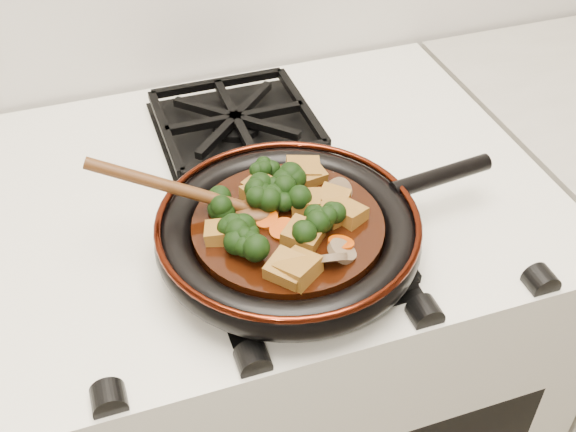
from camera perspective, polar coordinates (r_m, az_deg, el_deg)
name	(u,v)px	position (r m, az deg, el deg)	size (l,w,h in m)	color
stove	(270,383)	(1.31, -1.46, -13.08)	(0.76, 0.60, 0.90)	silver
burner_grate_front	(299,246)	(0.87, 0.84, -2.38)	(0.23, 0.23, 0.03)	black
burner_grate_back	(236,123)	(1.08, -4.15, 7.36)	(0.23, 0.23, 0.03)	black
skillet	(290,232)	(0.85, 0.15, -1.28)	(0.44, 0.31, 0.05)	black
braising_sauce	(288,229)	(0.84, 0.00, -1.07)	(0.22, 0.22, 0.02)	black
tofu_cube_0	(307,202)	(0.85, 1.49, 1.09)	(0.03, 0.03, 0.02)	brown
tofu_cube_1	(303,171)	(0.90, 1.20, 3.55)	(0.04, 0.04, 0.02)	brown
tofu_cube_2	(336,212)	(0.84, 3.78, 0.30)	(0.03, 0.04, 0.02)	brown
tofu_cube_3	(308,175)	(0.89, 1.61, 3.23)	(0.03, 0.04, 0.02)	brown
tofu_cube_4	(260,196)	(0.86, -2.26, 1.61)	(0.04, 0.04, 0.02)	brown
tofu_cube_5	(221,233)	(0.82, -5.31, -1.36)	(0.03, 0.03, 0.02)	brown
tofu_cube_6	(298,269)	(0.77, 0.81, -4.22)	(0.04, 0.04, 0.02)	brown
tofu_cube_7	(349,214)	(0.84, 4.87, 0.16)	(0.03, 0.03, 0.02)	brown
tofu_cube_8	(288,270)	(0.77, 0.01, -4.27)	(0.04, 0.04, 0.02)	brown
tofu_cube_9	(260,187)	(0.88, -2.19, 2.32)	(0.03, 0.03, 0.02)	brown
tofu_cube_10	(303,236)	(0.81, 1.21, -1.61)	(0.04, 0.04, 0.02)	brown
tofu_cube_11	(333,199)	(0.86, 3.61, 1.33)	(0.03, 0.03, 0.02)	brown
broccoli_floret_0	(237,232)	(0.81, -4.05, -1.28)	(0.06, 0.06, 0.05)	black
broccoli_floret_1	(264,201)	(0.85, -1.87, 1.23)	(0.06, 0.06, 0.05)	black
broccoli_floret_2	(292,197)	(0.85, 0.34, 1.50)	(0.06, 0.06, 0.06)	black
broccoli_floret_3	(266,175)	(0.89, -1.77, 3.24)	(0.05, 0.05, 0.05)	black
broccoli_floret_4	(326,220)	(0.82, 3.05, -0.28)	(0.05, 0.05, 0.05)	black
broccoli_floret_5	(271,192)	(0.86, -1.38, 1.89)	(0.06, 0.06, 0.05)	black
broccoli_floret_6	(285,181)	(0.88, -0.21, 2.79)	(0.06, 0.06, 0.05)	black
broccoli_floret_7	(252,249)	(0.79, -2.88, -2.63)	(0.06, 0.06, 0.05)	black
broccoli_floret_8	(311,231)	(0.81, 1.82, -1.16)	(0.06, 0.06, 0.05)	black
broccoli_floret_9	(223,206)	(0.85, -5.13, 0.76)	(0.06, 0.06, 0.05)	black
carrot_coin_0	(267,220)	(0.83, -1.67, -0.29)	(0.03, 0.03, 0.01)	#BB3D05
carrot_coin_1	(230,215)	(0.84, -4.64, 0.09)	(0.03, 0.03, 0.01)	#BB3D05
carrot_coin_2	(341,244)	(0.81, 4.19, -2.21)	(0.03, 0.03, 0.01)	#BB3D05
carrot_coin_3	(283,230)	(0.82, -0.41, -1.08)	(0.03, 0.03, 0.01)	#BB3D05
mushroom_slice_0	(339,191)	(0.87, 4.06, 2.02)	(0.03, 0.03, 0.01)	brown
mushroom_slice_1	(330,259)	(0.79, 3.36, -3.38)	(0.04, 0.04, 0.01)	brown
mushroom_slice_2	(342,251)	(0.79, 4.28, -2.79)	(0.03, 0.03, 0.01)	brown
wooden_spoon	(212,198)	(0.84, -6.02, 1.39)	(0.13, 0.07, 0.20)	#4A280F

